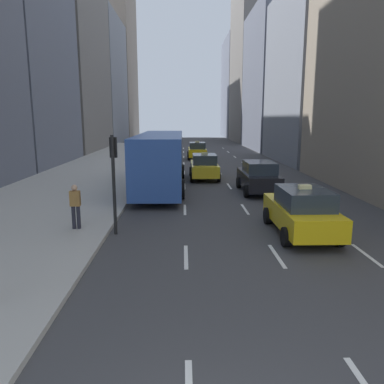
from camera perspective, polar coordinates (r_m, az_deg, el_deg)
name	(u,v)px	position (r m, az deg, el deg)	size (l,w,h in m)	color
sidewalk_left	(99,170)	(30.87, -13.97, 3.24)	(8.00, 66.00, 0.15)	#ADAAA3
lane_markings	(224,179)	(26.34, 4.91, 2.06)	(5.72, 56.00, 0.01)	white
building_row_left	(65,26)	(50.07, -18.77, 22.81)	(6.00, 90.23, 37.75)	#4C515B
building_row_right	(277,55)	(52.67, 12.88, 19.74)	(6.00, 89.28, 33.39)	gray
taxi_lead	(204,166)	(26.07, 1.88, 3.94)	(2.02, 4.40, 1.87)	yellow
taxi_second	(302,211)	(14.08, 16.37, -2.78)	(2.02, 4.40, 1.87)	yellow
taxi_third	(197,150)	(38.99, 0.80, 6.35)	(2.02, 4.40, 1.87)	yellow
sedan_black_near	(258,177)	(21.54, 10.09, 2.31)	(2.02, 4.51, 1.79)	black
city_bus	(161,159)	(22.59, -4.78, 5.10)	(2.80, 11.61, 3.25)	#2D519E
pedestrian_mid_block	(75,204)	(14.34, -17.35, -1.81)	(0.36, 0.22, 1.65)	#23232D
traffic_light_pole	(114,168)	(13.63, -11.85, 3.54)	(0.24, 0.42, 3.60)	black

